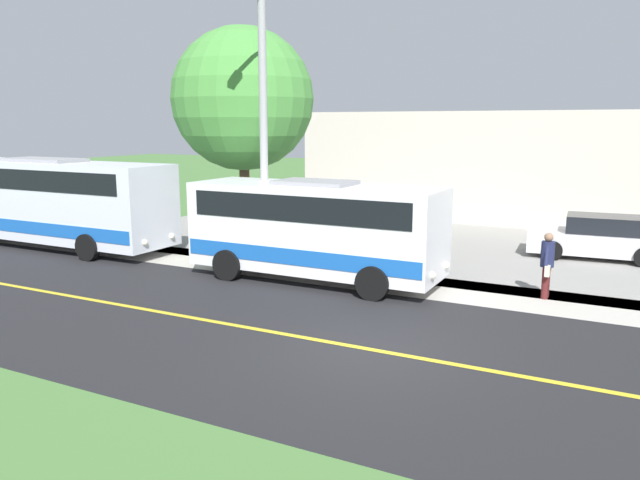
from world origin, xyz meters
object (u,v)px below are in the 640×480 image
(pedestrian_with_bags, at_px, (547,263))
(street_light_pole, at_px, (261,121))
(shuttle_bus_front, at_px, (315,226))
(transit_bus_rear, at_px, (47,198))
(commercial_building, at_px, (557,164))
(parked_car_near, at_px, (600,238))
(tree_curbside, at_px, (243,99))

(pedestrian_with_bags, relative_size, street_light_pole, 0.21)
(pedestrian_with_bags, bearing_deg, shuttle_bus_front, -79.86)
(transit_bus_rear, distance_m, commercial_building, 23.04)
(shuttle_bus_front, xyz_separation_m, commercial_building, (-16.95, 4.51, 0.91))
(shuttle_bus_front, bearing_deg, commercial_building, 165.10)
(transit_bus_rear, height_order, parked_car_near, transit_bus_rear)
(pedestrian_with_bags, bearing_deg, parked_car_near, 171.06)
(shuttle_bus_front, height_order, street_light_pole, street_light_pole)
(transit_bus_rear, distance_m, street_light_pole, 9.51)
(shuttle_bus_front, height_order, parked_car_near, shuttle_bus_front)
(street_light_pole, relative_size, commercial_building, 0.36)
(transit_bus_rear, height_order, commercial_building, commercial_building)
(parked_car_near, bearing_deg, street_light_pole, -54.29)
(shuttle_bus_front, bearing_deg, street_light_pole, -101.94)
(tree_curbside, relative_size, commercial_building, 0.34)
(tree_curbside, bearing_deg, transit_bus_rear, -66.54)
(shuttle_bus_front, bearing_deg, transit_bus_rear, -90.14)
(parked_car_near, bearing_deg, pedestrian_with_bags, -8.94)
(street_light_pole, height_order, commercial_building, street_light_pole)
(transit_bus_rear, relative_size, tree_curbside, 1.36)
(pedestrian_with_bags, bearing_deg, commercial_building, -174.00)
(commercial_building, bearing_deg, street_light_pole, -21.60)
(street_light_pole, bearing_deg, transit_bus_rear, -87.46)
(transit_bus_rear, bearing_deg, parked_car_near, 110.93)
(street_light_pole, xyz_separation_m, commercial_building, (-16.52, 6.54, -2.04))
(pedestrian_with_bags, distance_m, parked_car_near, 5.97)
(transit_bus_rear, distance_m, pedestrian_with_bags, 17.34)
(transit_bus_rear, bearing_deg, commercial_building, 137.28)
(transit_bus_rear, height_order, street_light_pole, street_light_pole)
(parked_car_near, xyz_separation_m, commercial_building, (-9.96, -2.59, 1.81))
(shuttle_bus_front, bearing_deg, parked_car_near, 134.56)
(transit_bus_rear, relative_size, pedestrian_with_bags, 6.15)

